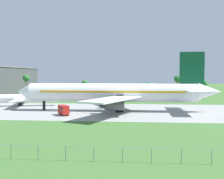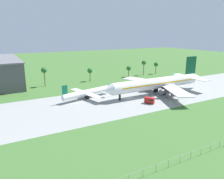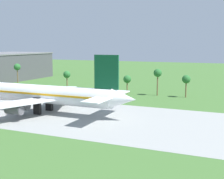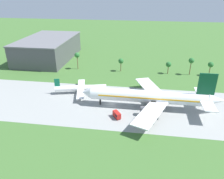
# 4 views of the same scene
# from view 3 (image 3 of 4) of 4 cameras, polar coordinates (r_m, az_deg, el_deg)

# --- Properties ---
(jet_airliner) EXTENTS (67.81, 52.65, 19.45)m
(jet_airliner) POSITION_cam_3_polar(r_m,az_deg,el_deg) (106.26, -12.96, -0.83)
(jet_airliner) COLOR white
(jet_airliner) RESTS_ON ground_plane
(terminal_building) EXTENTS (36.72, 61.20, 16.91)m
(terminal_building) POSITION_cam_3_polar(r_m,az_deg,el_deg) (211.48, -19.49, 4.03)
(terminal_building) COLOR #47474C
(terminal_building) RESTS_ON ground_plane
(palm_tree_row) EXTENTS (93.69, 3.60, 12.17)m
(palm_tree_row) POSITION_cam_3_polar(r_m,az_deg,el_deg) (147.11, -1.21, 2.73)
(palm_tree_row) COLOR brown
(palm_tree_row) RESTS_ON ground_plane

